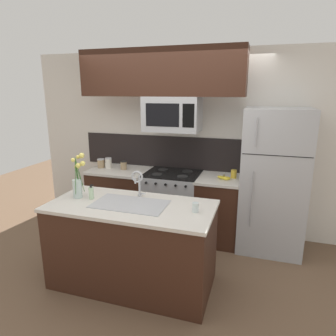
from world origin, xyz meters
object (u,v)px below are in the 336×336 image
object	(u,v)px
spare_glass	(195,207)
dish_soap_bottle	(91,193)
flower_vase	(78,183)
sink_faucet	(138,180)
coffee_tin	(234,174)
storage_jar_medium	(108,163)
banana_bunch	(224,178)
storage_jar_short	(124,165)
microwave	(172,114)
storage_jar_tall	(101,163)
stove_range	(172,204)
refrigerator	(273,181)

from	to	relation	value
spare_glass	dish_soap_bottle	bearing A→B (deg)	179.17
flower_vase	sink_faucet	bearing A→B (deg)	16.71
coffee_tin	sink_faucet	bearing A→B (deg)	-130.32
storage_jar_medium	banana_bunch	distance (m)	1.75
storage_jar_short	spare_glass	size ratio (longest dim) A/B	1.32
dish_soap_bottle	banana_bunch	bearing A→B (deg)	42.63
microwave	storage_jar_short	world-z (taller)	microwave
storage_jar_tall	storage_jar_short	xyz separation A→B (m)	(0.38, 0.00, -0.00)
storage_jar_short	sink_faucet	size ratio (longest dim) A/B	0.41
storage_jar_medium	spare_glass	world-z (taller)	storage_jar_medium
stove_range	storage_jar_medium	world-z (taller)	storage_jar_medium
stove_range	refrigerator	xyz separation A→B (m)	(1.34, 0.02, 0.46)
storage_jar_medium	spare_glass	xyz separation A→B (m)	(1.62, -1.27, -0.03)
coffee_tin	microwave	bearing A→B (deg)	-175.16
storage_jar_medium	coffee_tin	distance (m)	1.86
stove_range	flower_vase	xyz separation A→B (m)	(-0.71, -1.22, 0.61)
storage_jar_short	sink_faucet	world-z (taller)	sink_faucet
storage_jar_medium	banana_bunch	size ratio (longest dim) A/B	0.82
stove_range	refrigerator	world-z (taller)	refrigerator
refrigerator	spare_glass	size ratio (longest dim) A/B	19.36
dish_soap_bottle	sink_faucet	bearing A→B (deg)	22.70
refrigerator	coffee_tin	distance (m)	0.50
banana_bunch	flower_vase	distance (m)	1.85
storage_jar_medium	dish_soap_bottle	xyz separation A→B (m)	(0.47, -1.26, -0.01)
refrigerator	storage_jar_medium	bearing A→B (deg)	179.81
coffee_tin	dish_soap_bottle	bearing A→B (deg)	-137.26
spare_glass	flower_vase	size ratio (longest dim) A/B	0.19
storage_jar_tall	coffee_tin	xyz separation A→B (m)	(1.98, 0.03, -0.01)
refrigerator	storage_jar_tall	size ratio (longest dim) A/B	13.83
flower_vase	storage_jar_medium	bearing A→B (deg)	104.00
storage_jar_tall	coffee_tin	size ratio (longest dim) A/B	1.21
stove_range	microwave	distance (m)	1.28
storage_jar_tall	sink_faucet	size ratio (longest dim) A/B	0.44
sink_faucet	coffee_tin	bearing A→B (deg)	49.68
storage_jar_short	microwave	bearing A→B (deg)	-3.38
refrigerator	spare_glass	distance (m)	1.46
coffee_tin	dish_soap_bottle	distance (m)	1.88
storage_jar_medium	dish_soap_bottle	size ratio (longest dim) A/B	0.95
coffee_tin	spare_glass	size ratio (longest dim) A/B	1.16
stove_range	coffee_tin	distance (m)	0.98
refrigerator	stove_range	bearing A→B (deg)	-179.14
microwave	sink_faucet	size ratio (longest dim) A/B	2.43
flower_vase	microwave	bearing A→B (deg)	59.55
storage_jar_tall	storage_jar_short	distance (m)	0.38
storage_jar_medium	dish_soap_bottle	bearing A→B (deg)	-69.38
stove_range	storage_jar_tall	distance (m)	1.25
sink_faucet	storage_jar_medium	bearing A→B (deg)	131.36
banana_bunch	dish_soap_bottle	bearing A→B (deg)	-137.37
coffee_tin	spare_glass	distance (m)	1.32
refrigerator	coffee_tin	xyz separation A→B (m)	(-0.50, 0.03, 0.04)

